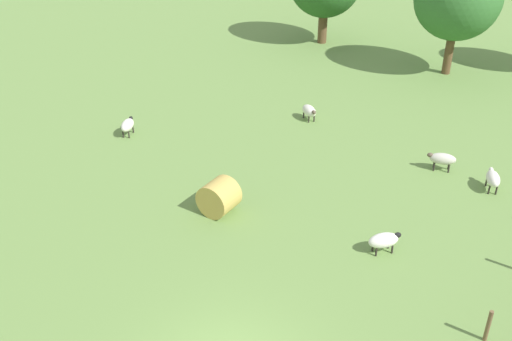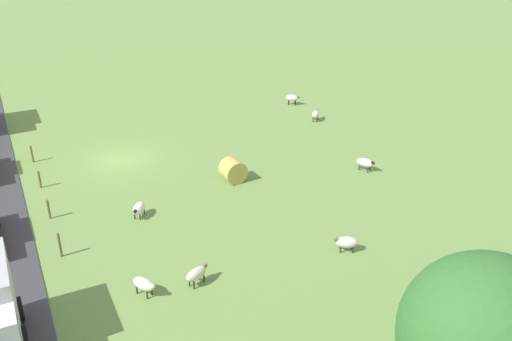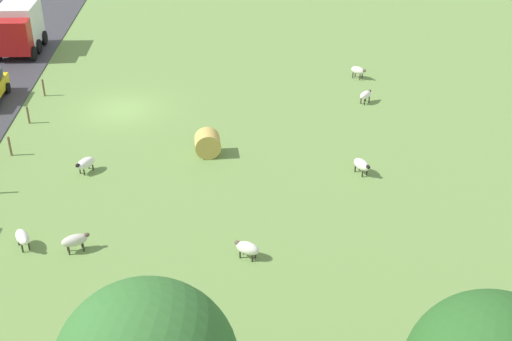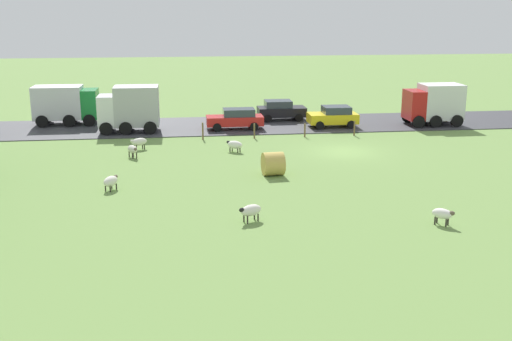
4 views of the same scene
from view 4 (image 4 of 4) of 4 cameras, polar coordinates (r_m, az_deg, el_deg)
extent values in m
plane|color=#6B8E47|center=(41.32, 8.07, 1.74)|extent=(160.00, 160.00, 0.00)
cube|color=#38383D|center=(50.78, 5.18, 4.32)|extent=(8.00, 80.00, 0.06)
ellipsoid|color=silver|center=(33.09, -13.21, -0.96)|extent=(1.15, 0.95, 0.53)
ellipsoid|color=brown|center=(33.44, -12.76, -0.56)|extent=(0.31, 0.28, 0.20)
cylinder|color=#2D2823|center=(33.48, -13.11, -1.38)|extent=(0.07, 0.07, 0.29)
cylinder|color=#2D2823|center=(33.32, -12.70, -1.43)|extent=(0.07, 0.07, 0.29)
cylinder|color=#2D2823|center=(33.04, -13.66, -1.63)|extent=(0.07, 0.07, 0.29)
cylinder|color=#2D2823|center=(32.88, -13.24, -1.69)|extent=(0.07, 0.07, 0.29)
ellipsoid|color=silver|center=(27.59, -0.47, -3.67)|extent=(0.95, 1.16, 0.50)
ellipsoid|color=black|center=(27.28, -1.32, -3.64)|extent=(0.28, 0.31, 0.20)
cylinder|color=#2D2823|center=(27.44, -0.79, -4.56)|extent=(0.07, 0.07, 0.33)
cylinder|color=#2D2823|center=(27.66, -1.12, -4.41)|extent=(0.07, 0.07, 0.33)
cylinder|color=#2D2823|center=(27.76, 0.19, -4.33)|extent=(0.07, 0.07, 0.33)
cylinder|color=#2D2823|center=(27.98, -0.15, -4.18)|extent=(0.07, 0.07, 0.33)
ellipsoid|color=silver|center=(42.08, -10.67, 2.61)|extent=(0.97, 1.19, 0.50)
ellipsoid|color=silver|center=(41.84, -11.31, 2.67)|extent=(0.29, 0.32, 0.20)
cylinder|color=#2D2823|center=(41.91, -10.93, 2.04)|extent=(0.07, 0.07, 0.35)
cylinder|color=#2D2823|center=(42.15, -11.10, 2.11)|extent=(0.07, 0.07, 0.35)
cylinder|color=#2D2823|center=(42.16, -10.21, 2.16)|extent=(0.07, 0.07, 0.35)
cylinder|color=#2D2823|center=(42.40, -10.38, 2.22)|extent=(0.07, 0.07, 0.35)
ellipsoid|color=white|center=(28.34, 16.72, -3.81)|extent=(0.94, 0.97, 0.45)
ellipsoid|color=brown|center=(28.19, 17.56, -3.76)|extent=(0.31, 0.31, 0.20)
cylinder|color=#2D2823|center=(28.49, 17.22, -4.49)|extent=(0.07, 0.07, 0.35)
cylinder|color=#2D2823|center=(28.27, 17.06, -4.63)|extent=(0.07, 0.07, 0.35)
cylinder|color=#2D2823|center=(28.64, 16.29, -4.32)|extent=(0.07, 0.07, 0.35)
cylinder|color=#2D2823|center=(28.41, 16.11, -4.46)|extent=(0.07, 0.07, 0.35)
ellipsoid|color=beige|center=(39.94, -11.27, 1.93)|extent=(1.20, 0.90, 0.49)
ellipsoid|color=brown|center=(39.44, -11.01, 1.95)|extent=(0.31, 0.27, 0.20)
cylinder|color=#2D2823|center=(39.79, -10.91, 1.36)|extent=(0.07, 0.07, 0.36)
cylinder|color=#2D2823|center=(39.70, -11.28, 1.32)|extent=(0.07, 0.07, 0.36)
cylinder|color=#2D2823|center=(40.34, -11.21, 1.53)|extent=(0.07, 0.07, 0.36)
cylinder|color=#2D2823|center=(40.25, -11.57, 1.48)|extent=(0.07, 0.07, 0.36)
ellipsoid|color=white|center=(40.69, -1.95, 2.38)|extent=(1.05, 1.18, 0.52)
ellipsoid|color=black|center=(40.93, -2.56, 2.62)|extent=(0.30, 0.32, 0.20)
cylinder|color=#2D2823|center=(40.80, -2.40, 1.92)|extent=(0.07, 0.07, 0.30)
cylinder|color=#2D2823|center=(41.03, -2.20, 2.00)|extent=(0.07, 0.07, 0.30)
cylinder|color=#2D2823|center=(40.50, -1.69, 1.83)|extent=(0.07, 0.07, 0.30)
cylinder|color=#2D2823|center=(40.74, -1.48, 1.91)|extent=(0.07, 0.07, 0.30)
cylinder|color=tan|center=(35.08, 1.58, 0.63)|extent=(1.42, 1.27, 1.32)
cylinder|color=brown|center=(46.42, 9.02, 3.84)|extent=(0.12, 0.12, 1.09)
cylinder|color=brown|center=(45.54, 4.51, 3.73)|extent=(0.12, 0.12, 1.03)
cylinder|color=brown|center=(44.95, -0.15, 3.66)|extent=(0.12, 0.12, 1.08)
cylinder|color=brown|center=(44.64, -4.91, 3.63)|extent=(0.12, 0.12, 1.24)
cube|color=white|center=(47.98, -13.55, 5.36)|extent=(2.34, 1.20, 2.30)
cube|color=#B2B2B7|center=(47.73, -10.89, 5.86)|extent=(2.34, 3.27, 2.96)
cylinder|color=black|center=(47.03, -13.61, 3.74)|extent=(0.30, 0.96, 0.96)
cylinder|color=black|center=(49.32, -13.32, 4.26)|extent=(0.30, 0.96, 0.96)
cylinder|color=black|center=(46.89, -11.89, 3.81)|extent=(0.30, 0.96, 0.96)
cylinder|color=black|center=(49.19, -11.68, 4.33)|extent=(0.30, 0.96, 0.96)
cylinder|color=black|center=(46.77, -9.69, 3.89)|extent=(0.30, 0.96, 0.96)
cylinder|color=black|center=(49.07, -9.58, 4.41)|extent=(0.30, 0.96, 0.96)
cube|color=#197F33|center=(51.81, -14.98, 5.95)|extent=(2.32, 1.20, 2.30)
cube|color=silver|center=(52.19, -17.71, 5.98)|extent=(2.32, 3.77, 2.60)
cylinder|color=black|center=(53.12, -14.74, 4.92)|extent=(0.30, 0.96, 0.96)
cylinder|color=black|center=(50.86, -15.06, 4.47)|extent=(0.30, 0.96, 0.96)
cylinder|color=black|center=(53.35, -16.38, 4.84)|extent=(0.30, 0.96, 0.96)
cylinder|color=black|center=(51.10, -16.78, 4.39)|extent=(0.30, 0.96, 0.96)
cylinder|color=black|center=(53.73, -18.57, 4.74)|extent=(0.30, 0.96, 0.96)
cylinder|color=black|center=(51.49, -19.06, 4.28)|extent=(0.30, 0.96, 0.96)
cube|color=#B21919|center=(51.03, 14.31, 5.86)|extent=(2.34, 1.20, 2.30)
cube|color=silver|center=(51.82, 16.59, 6.09)|extent=(2.34, 3.17, 2.76)
cylinder|color=black|center=(50.14, 14.71, 4.35)|extent=(0.30, 0.96, 0.96)
cylinder|color=black|center=(52.29, 13.77, 4.83)|extent=(0.30, 0.96, 0.96)
cylinder|color=black|center=(50.67, 16.17, 4.35)|extent=(0.30, 0.96, 0.96)
cylinder|color=black|center=(52.79, 15.19, 4.83)|extent=(0.30, 0.96, 0.96)
cylinder|color=black|center=(51.38, 17.97, 4.35)|extent=(0.30, 0.96, 0.96)
cylinder|color=black|center=(53.47, 16.92, 4.82)|extent=(0.30, 0.96, 0.96)
cube|color=yellow|center=(49.30, 7.04, 4.80)|extent=(1.99, 3.80, 0.75)
cube|color=#333D47|center=(49.26, 7.39, 5.56)|extent=(1.75, 2.09, 0.56)
cylinder|color=black|center=(48.13, 5.88, 4.14)|extent=(0.22, 0.64, 0.64)
cylinder|color=black|center=(50.04, 5.37, 4.56)|extent=(0.22, 0.64, 0.64)
cylinder|color=black|center=(48.74, 8.72, 4.18)|extent=(0.22, 0.64, 0.64)
cylinder|color=black|center=(50.62, 8.12, 4.60)|extent=(0.22, 0.64, 0.64)
cube|color=black|center=(51.98, 2.36, 5.43)|extent=(1.98, 3.95, 0.76)
cube|color=#333D47|center=(51.83, 2.04, 6.14)|extent=(1.74, 2.17, 0.56)
cylinder|color=black|center=(53.23, 3.55, 5.22)|extent=(0.22, 0.64, 0.64)
cylinder|color=black|center=(51.32, 3.96, 4.85)|extent=(0.22, 0.64, 0.64)
cylinder|color=black|center=(52.82, 0.80, 5.17)|extent=(0.22, 0.64, 0.64)
cylinder|color=black|center=(50.89, 1.11, 4.80)|extent=(0.22, 0.64, 0.64)
cube|color=red|center=(48.06, -1.97, 4.62)|extent=(1.77, 4.36, 0.70)
cube|color=#333D47|center=(47.98, -1.59, 5.37)|extent=(1.56, 2.40, 0.56)
cylinder|color=black|center=(47.16, -3.59, 3.96)|extent=(0.22, 0.64, 0.64)
cylinder|color=black|center=(48.89, -3.72, 4.35)|extent=(0.22, 0.64, 0.64)
cylinder|color=black|center=(47.41, -0.16, 4.05)|extent=(0.22, 0.64, 0.64)
cylinder|color=black|center=(49.13, -0.41, 4.44)|extent=(0.22, 0.64, 0.64)
camera|label=1|loc=(50.00, 15.83, 18.12)|focal=41.62mm
camera|label=2|loc=(50.65, -35.19, 19.22)|focal=40.51mm
camera|label=3|loc=(42.85, -50.93, 21.36)|focal=50.13mm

